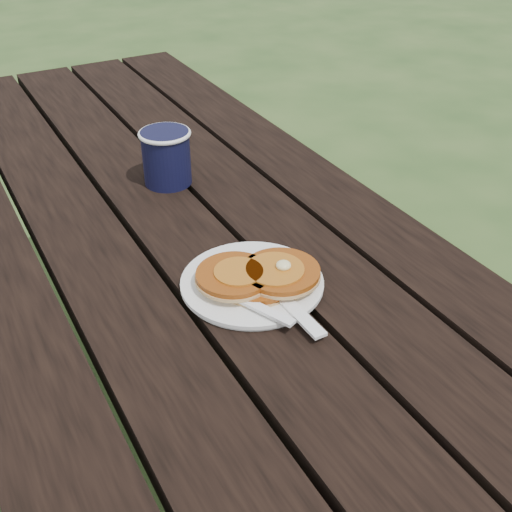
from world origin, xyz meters
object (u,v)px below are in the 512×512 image
picnic_table (178,367)px  plate (252,283)px  pancake_stack (259,276)px  coffee_cup (166,154)px

picnic_table → plate: 0.48m
picnic_table → plate: bearing=-83.9°
picnic_table → pancake_stack: bearing=-83.2°
picnic_table → coffee_cup: bearing=62.8°
plate → coffee_cup: bearing=86.9°
picnic_table → pancake_stack: size_ratio=10.12×
picnic_table → pancake_stack: pancake_stack is taller
plate → pancake_stack: pancake_stack is taller
pancake_stack → picnic_table: bearing=96.8°
pancake_stack → coffee_cup: coffee_cup is taller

